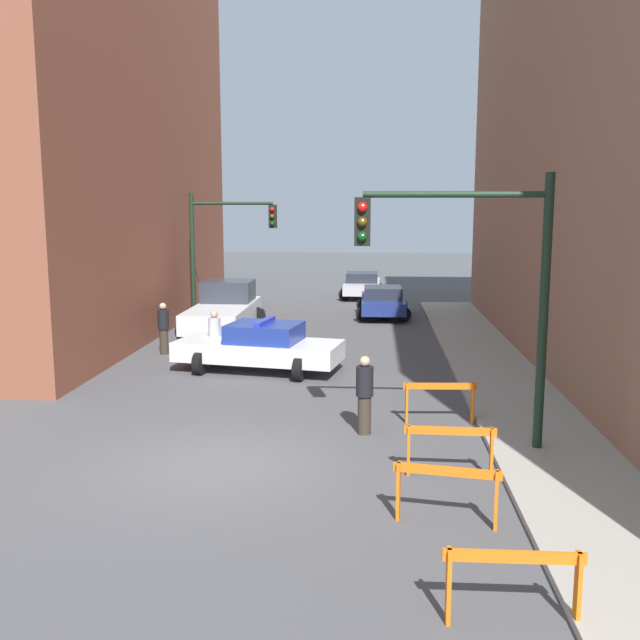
# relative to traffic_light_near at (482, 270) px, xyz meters

# --- Properties ---
(ground_plane) EXTENTS (120.00, 120.00, 0.00)m
(ground_plane) POSITION_rel_traffic_light_near_xyz_m (-4.73, -1.08, -3.53)
(ground_plane) COLOR #4C4C4F
(sidewalk_right) EXTENTS (2.40, 44.00, 0.12)m
(sidewalk_right) POSITION_rel_traffic_light_near_xyz_m (1.47, -1.08, -3.47)
(sidewalk_right) COLOR #9E998E
(sidewalk_right) RESTS_ON ground_plane
(traffic_light_near) EXTENTS (3.64, 0.35, 5.20)m
(traffic_light_near) POSITION_rel_traffic_light_near_xyz_m (0.00, 0.00, 0.00)
(traffic_light_near) COLOR black
(traffic_light_near) RESTS_ON sidewalk_right
(traffic_light_far) EXTENTS (3.44, 0.35, 5.20)m
(traffic_light_far) POSITION_rel_traffic_light_near_xyz_m (-8.03, 14.23, -0.13)
(traffic_light_far) COLOR black
(traffic_light_far) RESTS_ON ground_plane
(police_car) EXTENTS (4.96, 2.90, 1.52)m
(police_car) POSITION_rel_traffic_light_near_xyz_m (-5.23, 6.41, -2.81)
(police_car) COLOR white
(police_car) RESTS_ON ground_plane
(white_truck) EXTENTS (2.64, 5.40, 1.90)m
(white_truck) POSITION_rel_traffic_light_near_xyz_m (-7.52, 12.39, -2.62)
(white_truck) COLOR silver
(white_truck) RESTS_ON ground_plane
(parked_car_near) EXTENTS (2.31, 4.32, 1.31)m
(parked_car_near) POSITION_rel_traffic_light_near_xyz_m (-1.59, 16.88, -2.86)
(parked_car_near) COLOR navy
(parked_car_near) RESTS_ON ground_plane
(parked_car_mid) EXTENTS (2.31, 4.32, 1.31)m
(parked_car_mid) POSITION_rel_traffic_light_near_xyz_m (-2.58, 23.31, -2.86)
(parked_car_mid) COLOR silver
(parked_car_mid) RESTS_ON ground_plane
(pedestrian_crossing) EXTENTS (0.50, 0.50, 1.66)m
(pedestrian_crossing) POSITION_rel_traffic_light_near_xyz_m (-6.69, 7.06, -2.67)
(pedestrian_crossing) COLOR #382D23
(pedestrian_crossing) RESTS_ON ground_plane
(pedestrian_corner) EXTENTS (0.50, 0.50, 1.66)m
(pedestrian_corner) POSITION_rel_traffic_light_near_xyz_m (-8.69, 8.56, -2.67)
(pedestrian_corner) COLOR #382D23
(pedestrian_corner) RESTS_ON ground_plane
(pedestrian_sidewalk) EXTENTS (0.46, 0.46, 1.66)m
(pedestrian_sidewalk) POSITION_rel_traffic_light_near_xyz_m (-2.17, 0.92, -2.67)
(pedestrian_sidewalk) COLOR #382D23
(pedestrian_sidewalk) RESTS_ON ground_plane
(barrier_front) EXTENTS (1.60, 0.18, 0.90)m
(barrier_front) POSITION_rel_traffic_light_near_xyz_m (-0.40, -5.84, -2.91)
(barrier_front) COLOR orange
(barrier_front) RESTS_ON ground_plane
(barrier_mid) EXTENTS (1.59, 0.41, 0.90)m
(barrier_mid) POSITION_rel_traffic_light_near_xyz_m (-0.89, -3.27, -2.91)
(barrier_mid) COLOR orange
(barrier_mid) RESTS_ON ground_plane
(barrier_back) EXTENTS (1.60, 0.19, 0.90)m
(barrier_back) POSITION_rel_traffic_light_near_xyz_m (-0.64, -1.33, -2.91)
(barrier_back) COLOR orange
(barrier_back) RESTS_ON ground_plane
(barrier_corner) EXTENTS (1.60, 0.25, 0.90)m
(barrier_corner) POSITION_rel_traffic_light_near_xyz_m (-0.54, 1.80, -2.91)
(barrier_corner) COLOR orange
(barrier_corner) RESTS_ON ground_plane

